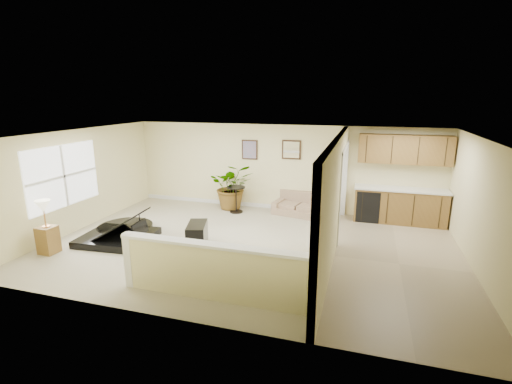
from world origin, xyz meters
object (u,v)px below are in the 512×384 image
(loveseat, at_px, (300,203))
(lamp_stand, at_px, (47,231))
(piano, at_px, (118,214))
(palm_plant, at_px, (232,186))
(piano_bench, at_px, (197,235))
(accent_table, at_px, (236,196))
(small_plant, at_px, (325,215))

(loveseat, relative_size, lamp_stand, 1.33)
(piano, xyz_separation_m, loveseat, (3.74, 3.12, -0.31))
(palm_plant, bearing_deg, piano_bench, -85.28)
(piano, xyz_separation_m, palm_plant, (1.71, 3.07, 0.06))
(accent_table, bearing_deg, small_plant, -2.59)
(piano, relative_size, accent_table, 2.60)
(palm_plant, relative_size, lamp_stand, 1.31)
(piano_bench, height_order, palm_plant, palm_plant)
(small_plant, height_order, lamp_stand, lamp_stand)
(accent_table, height_order, small_plant, accent_table)
(palm_plant, bearing_deg, lamp_stand, -122.20)
(loveseat, distance_m, accent_table, 1.84)
(piano, distance_m, palm_plant, 3.51)
(piano_bench, relative_size, loveseat, 0.50)
(piano_bench, xyz_separation_m, loveseat, (1.79, 3.00, 0.05))
(palm_plant, relative_size, small_plant, 3.24)
(small_plant, relative_size, lamp_stand, 0.40)
(piano_bench, height_order, accent_table, accent_table)
(loveseat, relative_size, palm_plant, 1.02)
(accent_table, distance_m, lamp_stand, 4.85)
(piano, distance_m, loveseat, 4.88)
(piano, height_order, piano_bench, piano)
(piano_bench, xyz_separation_m, small_plant, (2.58, 2.51, -0.06))
(accent_table, height_order, lamp_stand, lamp_stand)
(palm_plant, distance_m, lamp_stand, 4.99)
(palm_plant, xyz_separation_m, small_plant, (2.82, -0.45, -0.48))
(lamp_stand, bearing_deg, palm_plant, 57.80)
(piano_bench, distance_m, lamp_stand, 3.17)
(piano, height_order, small_plant, piano)
(accent_table, bearing_deg, palm_plant, 126.02)
(piano_bench, distance_m, accent_table, 2.63)
(loveseat, xyz_separation_m, small_plant, (0.79, -0.50, -0.11))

